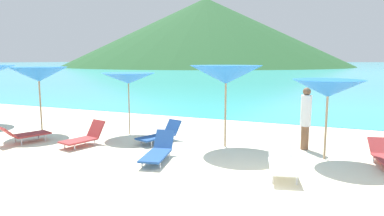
# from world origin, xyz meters

# --- Properties ---
(ground_plane) EXTENTS (50.00, 100.00, 0.30)m
(ground_plane) POSITION_xyz_m (0.00, 10.00, -0.15)
(ground_plane) COLOR beige
(ocean_water) EXTENTS (650.00, 440.00, 0.02)m
(ocean_water) POSITION_xyz_m (0.00, 227.84, 0.01)
(ocean_water) COLOR #38B7CC
(ocean_water) RESTS_ON ground_plane
(headland_hill) EXTENTS (114.00, 114.00, 27.41)m
(headland_hill) POSITION_xyz_m (-49.04, 126.82, 13.70)
(headland_hill) COLOR #235128
(headland_hill) RESTS_ON ground_plane
(umbrella_2) EXTENTS (2.08, 2.08, 2.33)m
(umbrella_2) POSITION_xyz_m (-7.97, 2.78, 2.08)
(umbrella_2) COLOR #9E7F59
(umbrella_2) RESTS_ON ground_plane
(umbrella_3) EXTENTS (1.98, 1.98, 2.13)m
(umbrella_3) POSITION_xyz_m (-4.94, 3.81, 1.95)
(umbrella_3) COLOR #9E7F59
(umbrella_3) RESTS_ON ground_plane
(umbrella_4) EXTENTS (2.28, 2.28, 2.42)m
(umbrella_4) POSITION_xyz_m (-1.34, 3.45, 2.15)
(umbrella_4) COLOR #9E7F59
(umbrella_4) RESTS_ON ground_plane
(umbrella_5) EXTENTS (1.97, 1.97, 2.08)m
(umbrella_5) POSITION_xyz_m (1.46, 3.23, 1.85)
(umbrella_5) COLOR #9E7F59
(umbrella_5) RESTS_ON ground_plane
(lounge_chair_0) EXTENTS (1.03, 1.53, 0.60)m
(lounge_chair_0) POSITION_xyz_m (-7.25, 1.43, 0.29)
(lounge_chair_0) COLOR #A53333
(lounge_chair_0) RESTS_ON ground_plane
(lounge_chair_1) EXTENTS (0.87, 1.72, 0.66)m
(lounge_chair_1) POSITION_xyz_m (-2.49, 1.43, 0.26)
(lounge_chair_1) COLOR #1E478C
(lounge_chair_1) RESTS_ON ground_plane
(lounge_chair_4) EXTENTS (0.99, 1.62, 0.63)m
(lounge_chair_4) POSITION_xyz_m (-3.38, 3.19, 0.25)
(lounge_chair_4) COLOR #1E478C
(lounge_chair_4) RESTS_ON ground_plane
(lounge_chair_6) EXTENTS (0.90, 1.58, 0.70)m
(lounge_chair_6) POSITION_xyz_m (0.62, 1.51, 0.31)
(lounge_chair_6) COLOR white
(lounge_chair_6) RESTS_ON ground_plane
(lounge_chair_8) EXTENTS (0.86, 1.42, 0.71)m
(lounge_chair_8) POSITION_xyz_m (-5.29, 1.90, 0.28)
(lounge_chair_8) COLOR #A53333
(lounge_chair_8) RESTS_ON ground_plane
(beachgoer_1) EXTENTS (0.30, 0.30, 1.80)m
(beachgoer_1) POSITION_xyz_m (0.88, 4.05, 0.97)
(beachgoer_1) COLOR brown
(beachgoer_1) RESTS_ON ground_plane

